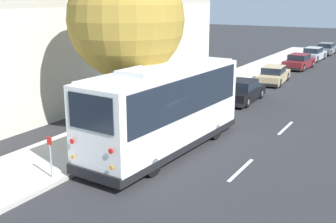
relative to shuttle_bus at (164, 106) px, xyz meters
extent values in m
plane|color=#28282B|center=(-0.50, 0.03, -1.94)|extent=(160.00, 160.00, 0.00)
cube|color=beige|center=(-0.50, 3.25, -1.86)|extent=(80.00, 3.45, 0.15)
cube|color=#AAA69D|center=(-0.50, 1.46, -1.86)|extent=(80.00, 0.14, 0.15)
cube|color=white|center=(0.00, 0.00, -0.13)|extent=(8.56, 2.77, 3.10)
cube|color=black|center=(0.00, 0.00, -1.54)|extent=(8.60, 2.82, 0.28)
cube|color=black|center=(0.00, 0.00, 0.55)|extent=(7.87, 2.82, 1.49)
cube|color=black|center=(4.25, -0.21, 0.55)|extent=(0.13, 2.06, 1.57)
cube|color=black|center=(-4.24, 0.21, 0.67)|extent=(0.12, 1.89, 1.19)
cube|color=black|center=(4.25, -0.21, 1.28)|extent=(0.12, 1.70, 0.22)
cube|color=white|center=(0.00, 0.00, 1.46)|extent=(8.03, 2.53, 0.10)
cube|color=silver|center=(-1.50, 0.07, 1.58)|extent=(1.62, 1.41, 0.20)
cube|color=black|center=(4.27, -0.21, -1.50)|extent=(0.22, 2.38, 0.36)
cube|color=black|center=(-4.26, 0.21, -1.50)|extent=(0.22, 2.38, 0.36)
cylinder|color=red|center=(-4.26, 1.06, -0.44)|extent=(0.04, 0.18, 0.18)
cylinder|color=orange|center=(-4.26, 1.06, -1.00)|extent=(0.04, 0.14, 0.14)
cylinder|color=red|center=(-4.35, -0.64, -0.44)|extent=(0.04, 0.18, 0.18)
cylinder|color=orange|center=(-4.35, -0.64, -1.00)|extent=(0.04, 0.14, 0.14)
cube|color=white|center=(4.35, 0.57, -1.33)|extent=(0.06, 0.32, 0.18)
cube|color=white|center=(4.27, -1.00, -1.33)|extent=(0.06, 0.32, 0.18)
cube|color=black|center=(4.03, 1.14, 0.85)|extent=(0.06, 0.10, 0.24)
cylinder|color=black|center=(2.55, 0.90, -1.47)|extent=(0.96, 0.35, 0.94)
cylinder|color=slate|center=(2.55, 0.90, -1.47)|extent=(0.44, 0.34, 0.42)
cylinder|color=black|center=(2.45, -1.15, -1.47)|extent=(0.96, 0.35, 0.94)
cylinder|color=slate|center=(2.45, -1.15, -1.47)|extent=(0.44, 0.34, 0.42)
cylinder|color=black|center=(-2.31, 1.14, -1.47)|extent=(0.96, 0.35, 0.94)
cylinder|color=slate|center=(-2.31, 1.14, -1.47)|extent=(0.44, 0.34, 0.42)
cylinder|color=black|center=(-2.42, -0.91, -1.47)|extent=(0.96, 0.35, 0.94)
cylinder|color=slate|center=(-2.42, -0.91, -1.47)|extent=(0.44, 0.34, 0.42)
cube|color=black|center=(9.79, 0.31, -1.44)|extent=(4.23, 1.72, 0.66)
cube|color=black|center=(9.68, 0.31, -0.87)|extent=(2.02, 1.45, 0.48)
cube|color=black|center=(9.68, 0.31, -0.63)|extent=(1.94, 1.41, 0.05)
cube|color=black|center=(11.91, 0.36, -1.67)|extent=(0.11, 1.58, 0.20)
cube|color=black|center=(7.67, 0.27, -1.67)|extent=(0.11, 1.58, 0.20)
cylinder|color=black|center=(11.10, 1.08, -1.60)|extent=(0.68, 0.21, 0.68)
cylinder|color=slate|center=(11.10, 1.08, -1.60)|extent=(0.31, 0.23, 0.30)
cylinder|color=black|center=(11.13, -0.39, -1.60)|extent=(0.68, 0.21, 0.68)
cylinder|color=slate|center=(11.13, -0.39, -1.60)|extent=(0.31, 0.23, 0.30)
cylinder|color=black|center=(8.44, 1.02, -1.60)|extent=(0.68, 0.21, 0.68)
cylinder|color=slate|center=(8.44, 1.02, -1.60)|extent=(0.31, 0.23, 0.30)
cylinder|color=black|center=(8.48, -0.45, -1.60)|extent=(0.68, 0.21, 0.68)
cylinder|color=slate|center=(8.48, -0.45, -1.60)|extent=(0.31, 0.23, 0.30)
cube|color=tan|center=(16.50, 0.43, -1.48)|extent=(4.60, 2.01, 0.60)
cube|color=black|center=(16.38, 0.42, -0.94)|extent=(2.23, 1.59, 0.48)
cube|color=tan|center=(16.38, 0.42, -0.70)|extent=(2.14, 1.55, 0.05)
cube|color=black|center=(18.75, 0.62, -1.69)|extent=(0.21, 1.59, 0.20)
cube|color=black|center=(14.24, 0.24, -1.69)|extent=(0.21, 1.59, 0.20)
cylinder|color=black|center=(17.84, 1.29, -1.64)|extent=(0.62, 0.25, 0.60)
cylinder|color=slate|center=(17.84, 1.29, -1.64)|extent=(0.29, 0.24, 0.27)
cylinder|color=black|center=(17.97, -0.19, -1.64)|extent=(0.62, 0.25, 0.60)
cylinder|color=slate|center=(17.97, -0.19, -1.64)|extent=(0.29, 0.24, 0.27)
cylinder|color=black|center=(15.03, 1.05, -1.64)|extent=(0.62, 0.25, 0.60)
cylinder|color=slate|center=(15.03, 1.05, -1.64)|extent=(0.29, 0.24, 0.27)
cylinder|color=black|center=(15.15, -0.43, -1.64)|extent=(0.62, 0.25, 0.60)
cylinder|color=slate|center=(15.15, -0.43, -1.64)|extent=(0.29, 0.24, 0.27)
cube|color=maroon|center=(24.02, 0.41, -1.45)|extent=(4.33, 2.01, 0.65)
cube|color=black|center=(23.90, 0.41, -0.89)|extent=(2.09, 1.62, 0.48)
cube|color=maroon|center=(23.90, 0.41, -0.65)|extent=(2.01, 1.58, 0.05)
cube|color=black|center=(26.14, 0.26, -1.67)|extent=(0.19, 1.68, 0.20)
cube|color=black|center=(21.89, 0.55, -1.67)|extent=(0.19, 1.68, 0.20)
cylinder|color=black|center=(25.40, 1.10, -1.61)|extent=(0.67, 0.24, 0.66)
cylinder|color=slate|center=(25.40, 1.10, -1.61)|extent=(0.31, 0.24, 0.30)
cylinder|color=black|center=(25.29, -0.47, -1.61)|extent=(0.67, 0.24, 0.66)
cylinder|color=slate|center=(25.29, -0.47, -1.61)|extent=(0.31, 0.24, 0.30)
cylinder|color=black|center=(22.74, 1.28, -1.61)|extent=(0.67, 0.24, 0.66)
cylinder|color=slate|center=(22.74, 1.28, -1.61)|extent=(0.31, 0.24, 0.30)
cylinder|color=black|center=(22.63, -0.29, -1.61)|extent=(0.67, 0.24, 0.66)
cylinder|color=slate|center=(22.63, -0.29, -1.61)|extent=(0.31, 0.24, 0.30)
cube|color=#A8AAAF|center=(29.91, 0.45, -1.45)|extent=(4.47, 1.83, 0.64)
cube|color=black|center=(29.80, 0.45, -0.89)|extent=(2.14, 1.50, 0.48)
cube|color=#A8AAAF|center=(29.80, 0.45, -0.65)|extent=(2.06, 1.47, 0.05)
cube|color=black|center=(32.13, 0.35, -1.67)|extent=(0.15, 1.58, 0.20)
cube|color=black|center=(27.70, 0.55, -1.67)|extent=(0.15, 1.58, 0.20)
cylinder|color=black|center=(31.33, 1.12, -1.61)|extent=(0.67, 0.23, 0.66)
cylinder|color=slate|center=(31.33, 1.12, -1.61)|extent=(0.31, 0.23, 0.30)
cylinder|color=black|center=(31.27, -0.36, -1.61)|extent=(0.67, 0.23, 0.66)
cylinder|color=slate|center=(31.27, -0.36, -1.61)|extent=(0.31, 0.23, 0.30)
cylinder|color=black|center=(28.56, 1.25, -1.61)|extent=(0.67, 0.23, 0.66)
cylinder|color=slate|center=(28.56, 1.25, -1.61)|extent=(0.31, 0.23, 0.30)
cylinder|color=black|center=(28.49, -0.23, -1.61)|extent=(0.67, 0.23, 0.66)
cylinder|color=slate|center=(28.49, -0.23, -1.61)|extent=(0.31, 0.23, 0.30)
cube|color=slate|center=(35.57, 0.26, -1.48)|extent=(4.12, 1.70, 0.61)
cube|color=black|center=(35.46, 0.26, -0.94)|extent=(1.96, 1.44, 0.48)
cube|color=slate|center=(35.46, 0.26, -0.70)|extent=(1.88, 1.41, 0.05)
cube|color=black|center=(37.64, 0.22, -1.69)|extent=(0.11, 1.58, 0.20)
cube|color=black|center=(33.51, 0.30, -1.69)|extent=(0.11, 1.58, 0.20)
cylinder|color=black|center=(36.88, 0.97, -1.63)|extent=(0.61, 0.21, 0.61)
cylinder|color=slate|center=(36.88, 0.97, -1.63)|extent=(0.28, 0.23, 0.27)
cylinder|color=black|center=(36.85, -0.50, -1.63)|extent=(0.61, 0.21, 0.61)
cylinder|color=slate|center=(36.85, -0.50, -1.63)|extent=(0.28, 0.23, 0.27)
cylinder|color=black|center=(34.29, 1.02, -1.63)|extent=(0.61, 0.21, 0.61)
cylinder|color=slate|center=(34.29, 1.02, -1.63)|extent=(0.28, 0.23, 0.27)
cylinder|color=black|center=(34.27, -0.46, -1.63)|extent=(0.61, 0.21, 0.61)
cylinder|color=slate|center=(34.27, -0.46, -1.63)|extent=(0.28, 0.23, 0.27)
cylinder|color=brown|center=(1.14, 2.64, -0.16)|extent=(0.45, 0.45, 3.25)
sphere|color=olive|center=(1.14, 2.64, 3.26)|extent=(5.14, 5.14, 5.14)
cylinder|color=gray|center=(-4.56, 1.81, -1.20)|extent=(0.06, 0.06, 1.18)
cube|color=red|center=(-4.56, 1.81, -0.46)|extent=(0.02, 0.22, 0.28)
cylinder|color=gray|center=(-3.32, 1.81, -1.21)|extent=(0.06, 0.06, 1.16)
cube|color=red|center=(-3.32, 1.81, -0.49)|extent=(0.02, 0.22, 0.28)
cube|color=beige|center=(6.42, 10.17, 0.90)|extent=(25.24, 6.41, 5.67)
cube|color=#A9A497|center=(6.42, 7.12, 3.94)|extent=(25.24, 0.30, 0.40)
cube|color=silver|center=(-0.31, -3.48, -1.93)|extent=(2.40, 0.14, 0.01)
cube|color=silver|center=(5.69, -3.48, -1.93)|extent=(2.40, 0.14, 0.01)
camera|label=1|loc=(-14.10, -8.47, 4.22)|focal=45.00mm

